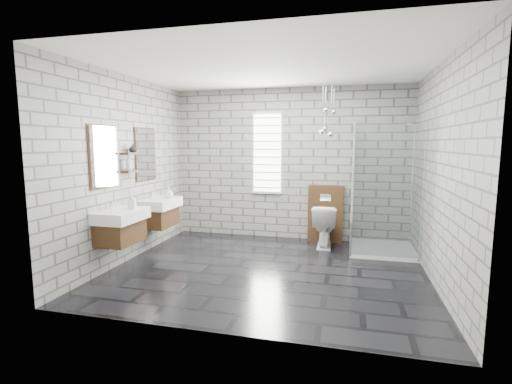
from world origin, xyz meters
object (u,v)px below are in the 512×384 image
at_px(vanity_right, 158,204).
at_px(cistern_panel, 326,213).
at_px(vanity_left, 119,217).
at_px(shower_enclosure, 377,222).
at_px(toilet, 324,226).

distance_m(vanity_right, cistern_panel, 2.87).
xyz_separation_m(vanity_left, cistern_panel, (2.58, 2.26, -0.26)).
xyz_separation_m(shower_enclosure, toilet, (-0.83, 0.19, -0.15)).
height_order(vanity_left, vanity_right, same).
bearing_deg(shower_enclosure, toilet, 166.97).
relative_size(vanity_right, toilet, 2.22).
distance_m(cistern_panel, shower_enclosure, 0.97).
distance_m(shower_enclosure, toilet, 0.86).
bearing_deg(toilet, cistern_panel, -91.81).
bearing_deg(cistern_panel, shower_enclosure, -32.07).
bearing_deg(cistern_panel, vanity_right, -154.64).
xyz_separation_m(vanity_right, toilet, (2.58, 0.90, -0.40)).
xyz_separation_m(vanity_left, shower_enclosure, (3.41, 1.75, -0.25)).
distance_m(vanity_right, shower_enclosure, 3.49).
relative_size(vanity_right, shower_enclosure, 0.77).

